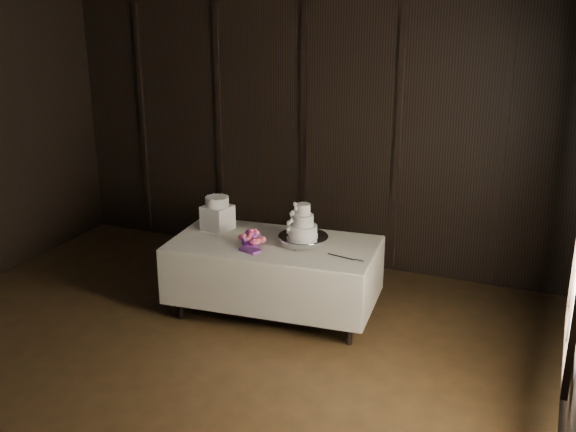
{
  "coord_description": "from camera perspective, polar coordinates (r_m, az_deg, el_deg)",
  "views": [
    {
      "loc": [
        2.8,
        -3.63,
        3.06
      ],
      "look_at": [
        0.45,
        1.94,
        1.05
      ],
      "focal_mm": 42.0,
      "sensor_mm": 36.0,
      "label": 1
    }
  ],
  "objects": [
    {
      "name": "cake_stand",
      "position": [
        6.45,
        1.29,
        -2.06
      ],
      "size": [
        0.61,
        0.61,
        0.09
      ],
      "primitive_type": "cylinder",
      "rotation": [
        0.0,
        0.0,
        -0.32
      ],
      "color": "silver",
      "rests_on": "display_table"
    },
    {
      "name": "display_table",
      "position": [
        6.65,
        -1.2,
        -5.02
      ],
      "size": [
        2.08,
        1.22,
        0.76
      ],
      "rotation": [
        0.0,
        0.0,
        0.09
      ],
      "color": "beige",
      "rests_on": "ground"
    },
    {
      "name": "bouquet",
      "position": [
        6.4,
        -3.18,
        -2.01
      ],
      "size": [
        0.43,
        0.49,
        0.2
      ],
      "primitive_type": null,
      "rotation": [
        0.0,
        0.0,
        -0.33
      ],
      "color": "#E8568D",
      "rests_on": "display_table"
    },
    {
      "name": "room",
      "position": [
        4.84,
        -14.01,
        -0.98
      ],
      "size": [
        6.08,
        7.08,
        3.08
      ],
      "color": "black",
      "rests_on": "ground"
    },
    {
      "name": "wedding_cake",
      "position": [
        6.39,
        1.06,
        -0.63
      ],
      "size": [
        0.31,
        0.27,
        0.32
      ],
      "rotation": [
        0.0,
        0.0,
        0.37
      ],
      "color": "white",
      "rests_on": "cake_stand"
    },
    {
      "name": "box_pedestal",
      "position": [
        6.87,
        -5.98,
        -0.15
      ],
      "size": [
        0.3,
        0.3,
        0.25
      ],
      "primitive_type": "cube",
      "rotation": [
        0.0,
        0.0,
        -0.19
      ],
      "color": "white",
      "rests_on": "display_table"
    },
    {
      "name": "cake_knife",
      "position": [
        6.17,
        4.51,
        -3.48
      ],
      "size": [
        0.37,
        0.09,
        0.01
      ],
      "primitive_type": "cube",
      "rotation": [
        0.0,
        0.0,
        -0.19
      ],
      "color": "silver",
      "rests_on": "display_table"
    },
    {
      "name": "small_cake",
      "position": [
        6.82,
        -6.03,
        1.23
      ],
      "size": [
        0.25,
        0.25,
        0.1
      ],
      "primitive_type": "cylinder",
      "rotation": [
        0.0,
        0.0,
        0.06
      ],
      "color": "white",
      "rests_on": "box_pedestal"
    }
  ]
}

